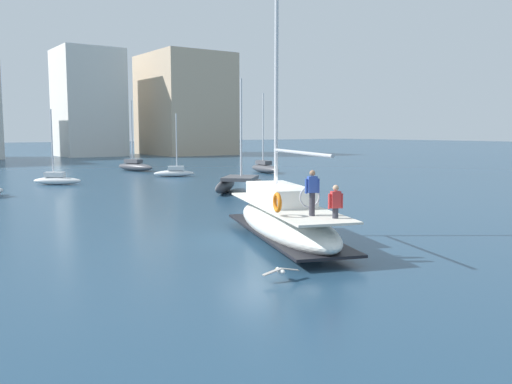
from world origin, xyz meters
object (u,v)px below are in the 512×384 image
Objects in this scene: main_sailboat at (284,218)px; seagull at (281,271)px; moored_sloop_near at (240,184)px; moored_cutter_right at (135,166)px; moored_sloop_far at (265,167)px; moored_cutter_left at (57,179)px; moored_ketch_distant at (174,172)px.

main_sailboat is 11.66× the size of seagull.
moored_cutter_right is (1.97, 23.94, -0.07)m from moored_sloop_near.
moored_sloop_far is 1.35× the size of moored_cutter_left.
moored_cutter_right is (-10.13, 10.23, -0.01)m from moored_sloop_far.
seagull is (-13.53, -43.65, -0.28)m from moored_cutter_right.
seagull is at bearing -125.30° from moored_sloop_far.
seagull is at bearing -129.09° from main_sailboat.
moored_cutter_left is (-21.30, -0.49, -0.12)m from moored_sloop_far.
moored_ketch_distant is 4.94× the size of seagull.
moored_cutter_right reaches higher than moored_ketch_distant.
moored_ketch_distant is at bearing 68.30° from seagull.
main_sailboat is 17.23m from moored_sloop_near.
moored_sloop_near is 1.32× the size of moored_cutter_left.
moored_ketch_distant is (-9.95, 1.03, -0.13)m from moored_sloop_far.
main_sailboat is at bearing -104.21° from moored_cutter_right.
moored_sloop_far is (20.06, 28.99, -0.33)m from main_sailboat.
moored_ketch_distant is (11.35, 1.52, -0.01)m from moored_cutter_left.
moored_sloop_near reaches higher than moored_cutter_right.
moored_ketch_distant is 37.08m from seagull.
moored_sloop_far reaches higher than moored_cutter_right.
moored_sloop_far reaches higher than seagull.
moored_ketch_distant is at bearing 71.39° from main_sailboat.
moored_sloop_far is 40.95m from seagull.
moored_sloop_near is 22.85m from seagull.
main_sailboat reaches higher than moored_ketch_distant.
moored_cutter_right is (11.16, 10.72, 0.11)m from moored_cutter_left.
moored_cutter_left is 1.02× the size of moored_ketch_distant.
moored_sloop_near is at bearing 62.48° from main_sailboat.
seagull is (-23.66, -33.42, -0.29)m from moored_sloop_far.
moored_cutter_right is 9.20m from moored_ketch_distant.
moored_sloop_near is 6.61× the size of seagull.
moored_sloop_far is (12.10, 13.71, -0.06)m from moored_sloop_near.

